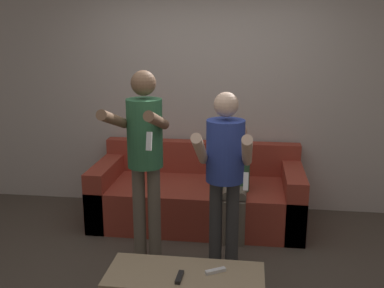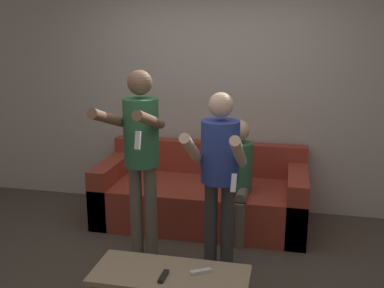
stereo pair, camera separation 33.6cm
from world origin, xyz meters
name	(u,v)px [view 2 (the right image)]	position (x,y,z in m)	size (l,w,h in m)	color
ground_plane	(177,285)	(0.00, 0.00, 0.00)	(14.00, 14.00, 0.00)	#4C4238
wall_back	(215,91)	(0.00, 1.79, 1.35)	(6.40, 0.06, 2.70)	beige
couch	(202,197)	(-0.05, 1.28, 0.28)	(2.17, 0.95, 0.80)	#9E3828
person_standing_left	(141,147)	(-0.38, 0.30, 1.06)	(0.42, 0.75, 1.70)	#6B6051
person_standing_right	(220,165)	(0.29, 0.30, 0.95)	(0.43, 0.72, 1.54)	#383838
person_seated	(237,174)	(0.35, 1.03, 0.64)	(0.28, 0.52, 1.17)	#6B6051
coffee_table	(170,278)	(0.07, -0.45, 0.34)	(1.09, 0.46, 0.38)	tan
remote_near	(163,276)	(0.04, -0.52, 0.39)	(0.04, 0.15, 0.02)	black
remote_far	(201,272)	(0.28, -0.41, 0.39)	(0.15, 0.11, 0.02)	white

